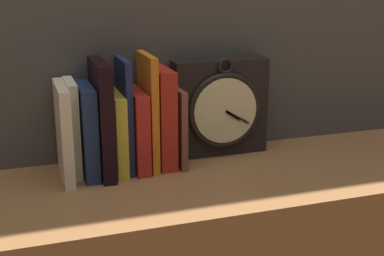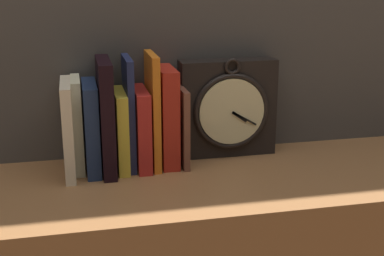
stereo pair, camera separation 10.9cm
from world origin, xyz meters
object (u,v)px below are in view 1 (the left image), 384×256
object	(u,v)px
clock	(220,107)
book_slot5_navy	(124,115)
book_slot1_cream	(73,128)
book_slot9_brown	(175,126)
book_slot3_black	(102,119)
book_slot6_red	(137,130)
book_slot8_red	(162,117)
book_slot2_navy	(87,130)
book_slot4_yellow	(116,132)
book_slot7_orange	(148,112)
book_slot0_cream	(64,132)

from	to	relation	value
clock	book_slot5_navy	size ratio (longest dim) A/B	0.96
book_slot1_cream	book_slot5_navy	bearing A→B (deg)	-2.27
book_slot5_navy	book_slot9_brown	bearing A→B (deg)	-1.49
book_slot3_black	book_slot6_red	distance (m)	0.08
book_slot8_red	book_slot3_black	bearing A→B (deg)	-173.36
book_slot1_cream	book_slot8_red	distance (m)	0.20
book_slot1_cream	book_slot2_navy	xyz separation A→B (m)	(0.03, -0.01, -0.00)
book_slot1_cream	book_slot4_yellow	distance (m)	0.09
book_slot1_cream	book_slot9_brown	bearing A→B (deg)	-1.87
book_slot6_red	book_slot8_red	distance (m)	0.06
book_slot7_orange	book_slot8_red	xyz separation A→B (m)	(0.03, 0.00, -0.02)
clock	book_slot0_cream	size ratio (longest dim) A/B	1.18
book_slot4_yellow	book_slot5_navy	bearing A→B (deg)	15.99
book_slot4_yellow	book_slot8_red	world-z (taller)	book_slot8_red
book_slot5_navy	book_slot1_cream	bearing A→B (deg)	177.73
clock	book_slot5_navy	world-z (taller)	book_slot5_navy
book_slot3_black	book_slot8_red	xyz separation A→B (m)	(0.14, 0.02, -0.01)
book_slot3_black	book_slot8_red	bearing A→B (deg)	6.64
book_slot1_cream	book_slot4_yellow	bearing A→B (deg)	-6.29
book_slot1_cream	book_slot2_navy	bearing A→B (deg)	-25.38
book_slot3_black	book_slot5_navy	xyz separation A→B (m)	(0.05, 0.02, 0.00)
book_slot6_red	book_slot9_brown	world-z (taller)	same
book_slot0_cream	book_slot5_navy	xyz separation A→B (m)	(0.13, 0.02, 0.02)
book_slot6_red	book_slot0_cream	bearing A→B (deg)	-176.34
clock	book_slot7_orange	bearing A→B (deg)	-170.17
book_slot1_cream	book_slot6_red	bearing A→B (deg)	-4.55
book_slot4_yellow	clock	bearing A→B (deg)	7.60
book_slot3_black	book_slot4_yellow	distance (m)	0.05
book_slot1_cream	book_slot7_orange	bearing A→B (deg)	-2.71
book_slot7_orange	book_slot9_brown	distance (m)	0.07
clock	book_slot7_orange	distance (m)	0.18
clock	book_slot4_yellow	size ratio (longest dim) A/B	1.37
book_slot0_cream	book_slot8_red	xyz separation A→B (m)	(0.22, 0.02, 0.01)
book_slot3_black	book_slot9_brown	bearing A→B (deg)	4.45
book_slot2_navy	book_slot9_brown	xyz separation A→B (m)	(0.20, 0.01, -0.01)
book_slot5_navy	book_slot8_red	world-z (taller)	book_slot5_navy
book_slot2_navy	book_slot9_brown	bearing A→B (deg)	1.74
book_slot3_black	book_slot9_brown	world-z (taller)	book_slot3_black
book_slot6_red	clock	bearing A→B (deg)	9.40
clock	book_slot6_red	world-z (taller)	clock
clock	book_slot0_cream	world-z (taller)	clock
book_slot2_navy	book_slot6_red	bearing A→B (deg)	1.34
clock	book_slot6_red	distance (m)	0.21
clock	book_slot4_yellow	bearing A→B (deg)	-172.40
clock	book_slot0_cream	bearing A→B (deg)	-173.04
book_slot4_yellow	book_slot6_red	bearing A→B (deg)	-0.98
book_slot9_brown	book_slot1_cream	bearing A→B (deg)	178.13
book_slot2_navy	book_slot9_brown	size ratio (longest dim) A/B	1.11
book_slot7_orange	book_slot8_red	bearing A→B (deg)	5.80
book_slot7_orange	book_slot8_red	size ratio (longest dim) A/B	1.15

